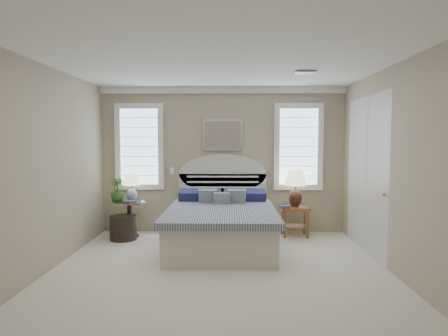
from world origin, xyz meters
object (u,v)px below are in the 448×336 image
floor_pot (123,228)px  bed (221,223)px  nightstand_right (295,215)px  lamp_left (132,184)px  side_table_left (130,215)px  lamp_right (295,184)px

floor_pot → bed: bearing=-13.0°
nightstand_right → lamp_left: (-2.92, -0.03, 0.55)m
floor_pot → lamp_left: bearing=70.6°
side_table_left → nightstand_right: (2.95, 0.10, -0.00)m
lamp_right → bed: bearing=-150.0°
nightstand_right → floor_pot: size_ratio=1.15×
bed → side_table_left: 1.75m
bed → lamp_left: size_ratio=4.55×
nightstand_right → floor_pot: nightstand_right is taller
side_table_left → lamp_right: 3.01m
lamp_right → side_table_left: bearing=-176.8°
bed → lamp_left: bed is taller
floor_pot → nightstand_right: bearing=5.6°
floor_pot → lamp_right: (3.02, 0.36, 0.73)m
lamp_left → nightstand_right: bearing=0.6°
nightstand_right → lamp_right: 0.55m
side_table_left → lamp_left: lamp_left is taller
side_table_left → floor_pot: (-0.06, -0.20, -0.18)m
side_table_left → nightstand_right: bearing=1.9°
bed → nightstand_right: bearing=28.0°
bed → nightstand_right: (1.30, 0.69, 0.00)m
bed → floor_pot: bed is taller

